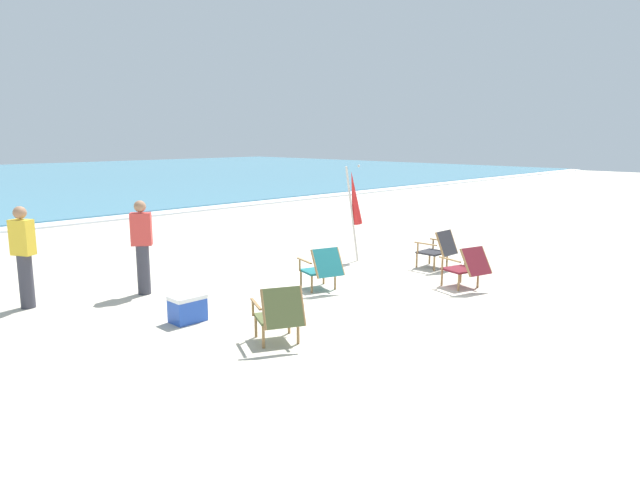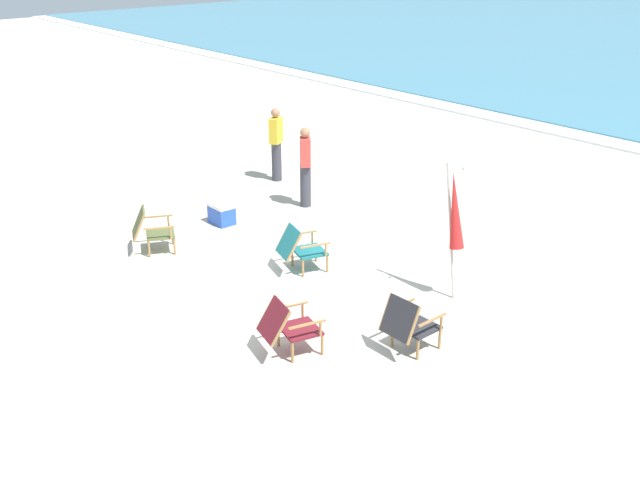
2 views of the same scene
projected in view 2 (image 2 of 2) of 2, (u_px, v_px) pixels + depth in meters
ground_plane at (288, 290)px, 11.72m from camera, size 80.00×80.00×0.00m
beach_chair_far_center at (150, 229)px, 12.92m from camera, size 0.83×0.90×0.80m
beach_chair_back_left at (288, 325)px, 9.82m from camera, size 0.75×0.89×0.77m
beach_chair_front_left at (300, 247)px, 12.20m from camera, size 0.77×0.89×0.78m
beach_chair_back_right at (409, 323)px, 9.87m from camera, size 0.60×0.71×0.81m
umbrella_furled_red at (455, 212)px, 11.02m from camera, size 0.47×0.28×2.10m
person_near_chairs at (305, 166)px, 14.90m from camera, size 0.39×0.36×1.63m
person_by_waterline at (276, 144)px, 16.44m from camera, size 0.34×0.39×1.63m
cooler_box at (222, 214)px, 14.25m from camera, size 0.49×0.35×0.40m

